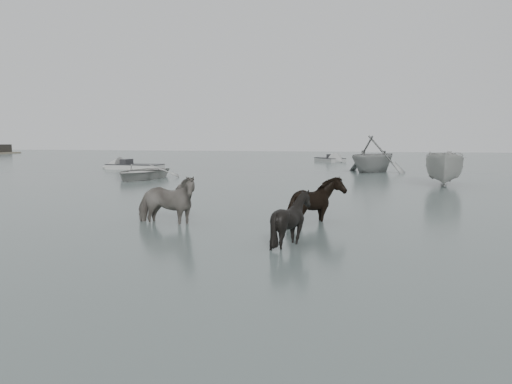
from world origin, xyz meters
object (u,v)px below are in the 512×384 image
pony_pinto (166,194)px  rowboat_lead (141,170)px  pony_dark (317,195)px  pony_black (291,214)px

pony_pinto → rowboat_lead: 15.44m
pony_dark → rowboat_lead: (-11.27, 12.73, -0.31)m
pony_black → pony_pinto: bearing=37.9°
pony_black → rowboat_lead: bearing=9.7°
pony_dark → rowboat_lead: bearing=53.1°
pony_pinto → pony_dark: size_ratio=1.25×
pony_pinto → pony_black: 4.28m
pony_pinto → pony_black: (3.82, -1.93, -0.14)m
pony_pinto → pony_black: bearing=-110.1°
pony_pinto → rowboat_lead: pony_pinto is taller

